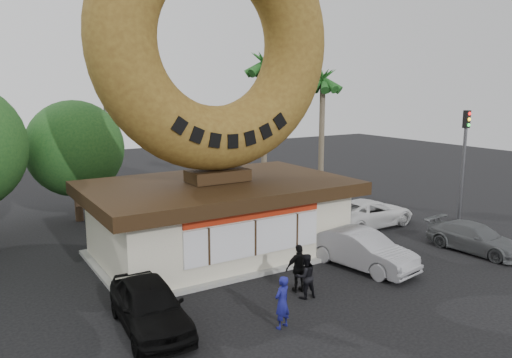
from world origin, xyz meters
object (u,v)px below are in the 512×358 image
object	(u,v)px
street_lamp	(109,136)
car_white	(369,213)
car_silver	(362,250)
person_right	(299,268)
donut_shop	(219,215)
person_left	(282,302)
giant_donut	(216,42)
traffic_signal	(464,151)
car_black	(150,305)
person_center	(305,276)
car_grey	(475,238)

from	to	relation	value
street_lamp	car_white	size ratio (longest dim) A/B	1.54
car_silver	person_right	bearing A→B (deg)	179.18
donut_shop	person_left	world-z (taller)	donut_shop
giant_donut	car_silver	world-z (taller)	giant_donut
traffic_signal	person_right	world-z (taller)	traffic_signal
car_black	giant_donut	bearing A→B (deg)	49.76
street_lamp	person_right	distance (m)	15.80
street_lamp	car_black	bearing A→B (deg)	-101.83
street_lamp	person_center	xyz separation A→B (m)	(2.28, -15.75, -3.67)
donut_shop	giant_donut	xyz separation A→B (m)	(0.00, 0.02, 7.39)
person_center	car_black	distance (m)	5.48
street_lamp	car_white	distance (m)	15.28
giant_donut	car_white	world-z (taller)	giant_donut
giant_donut	person_center	world-z (taller)	giant_donut
car_black	car_white	xyz separation A→B (m)	(13.89, 4.88, -0.05)
giant_donut	person_center	xyz separation A→B (m)	(0.42, -5.75, -8.34)
traffic_signal	person_center	bearing A→B (deg)	-164.59
car_black	car_silver	distance (m)	9.23
donut_shop	street_lamp	size ratio (longest dim) A/B	1.40
street_lamp	traffic_signal	xyz separation A→B (m)	(15.86, -12.01, -0.61)
person_left	car_black	world-z (taller)	person_left
donut_shop	car_white	world-z (taller)	donut_shop
traffic_signal	car_silver	xyz separation A→B (m)	(-9.80, -2.58, -3.10)
traffic_signal	car_grey	bearing A→B (deg)	-136.95
street_lamp	car_white	bearing A→B (deg)	-43.54
donut_shop	car_silver	xyz separation A→B (m)	(4.20, -4.57, -1.00)
traffic_signal	car_white	bearing A→B (deg)	160.56
car_grey	car_white	bearing A→B (deg)	95.33
person_center	person_right	distance (m)	0.59
traffic_signal	car_black	xyz separation A→B (m)	(-19.01, -3.08, -3.10)
street_lamp	car_white	world-z (taller)	street_lamp
donut_shop	car_grey	distance (m)	11.57
person_right	car_black	distance (m)	5.59
car_silver	car_white	distance (m)	6.41
person_left	person_center	world-z (taller)	person_left
person_left	car_black	size ratio (longest dim) A/B	0.37
street_lamp	car_grey	bearing A→B (deg)	-53.10
traffic_signal	car_silver	distance (m)	10.59
person_left	person_right	bearing A→B (deg)	-153.90
car_grey	car_black	bearing A→B (deg)	171.52
giant_donut	car_black	xyz separation A→B (m)	(-5.01, -5.08, -8.39)
person_center	car_black	bearing A→B (deg)	-1.41
person_right	car_black	size ratio (longest dim) A/B	0.39
car_grey	car_white	world-z (taller)	car_white
donut_shop	car_black	size ratio (longest dim) A/B	2.49
car_black	car_silver	size ratio (longest dim) A/B	0.96
car_grey	giant_donut	bearing A→B (deg)	144.11
street_lamp	car_silver	bearing A→B (deg)	-67.45
car_white	car_black	bearing A→B (deg)	107.36
person_center	car_white	world-z (taller)	person_center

